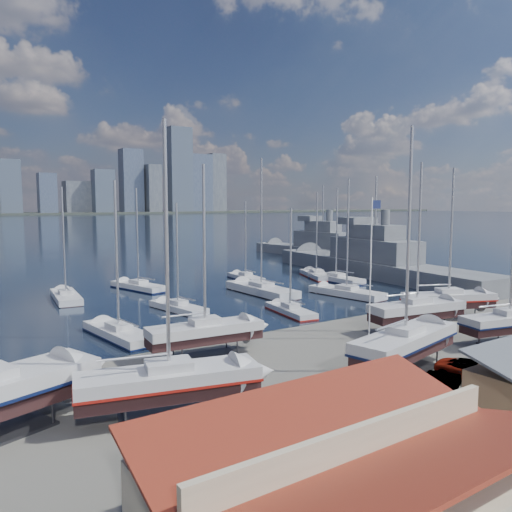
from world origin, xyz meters
TOP-DOWN VIEW (x-y plane):
  - ground at (0.00, -10.00)m, footprint 1400.00×1400.00m
  - shed_red at (-18.00, -26.00)m, footprint 14.70×9.45m
  - sailboat_cradle_1 at (-19.24, -12.56)m, footprint 10.67×5.19m
  - sailboat_cradle_2 at (-12.25, -3.66)m, footprint 9.40×3.45m
  - sailboat_cradle_3 at (-1.91, -14.72)m, footprint 11.24×5.27m
  - sailboat_cradle_4 at (8.22, -7.67)m, footprint 10.04×4.33m
  - sailboat_cradle_5 at (11.14, -15.02)m, footprint 9.36×4.46m
  - sailboat_cradle_6 at (15.28, -6.14)m, footprint 10.02×6.31m
  - sailboat_moored_2 at (-15.94, 26.43)m, footprint 3.71×10.01m
  - sailboat_moored_3 at (-16.16, 5.51)m, footprint 4.00×10.16m
  - sailboat_moored_4 at (-6.87, 13.04)m, footprint 3.82×8.71m
  - sailboat_moored_5 at (-5.54, 28.99)m, footprint 5.27×10.33m
  - sailboat_moored_6 at (2.72, 4.80)m, footprint 3.41×8.35m
  - sailboat_moored_7 at (6.91, 16.56)m, footprint 3.82×12.55m
  - sailboat_moored_8 at (11.69, 27.99)m, footprint 3.18×8.85m
  - sailboat_moored_9 at (15.27, 9.02)m, footprint 4.51×10.89m
  - sailboat_moored_10 at (22.56, 18.93)m, footprint 2.87×10.15m
  - sailboat_moored_11 at (22.68, 23.76)m, footprint 6.04×10.00m
  - naval_ship_east at (32.34, 20.24)m, footprint 12.39×48.04m
  - naval_ship_west at (44.79, 47.53)m, footprint 10.16×39.99m
  - car_a at (-13.71, -21.11)m, footprint 1.66×3.95m
  - car_b at (-3.51, -18.95)m, footprint 4.79×3.27m
  - car_c at (0.43, -18.74)m, footprint 3.87×5.56m
  - flagpole at (2.51, -7.14)m, footprint 1.11×0.12m

SIDE VIEW (x-z plane):
  - ground at x=0.00m, z-range 0.00..0.00m
  - sailboat_moored_11 at x=22.68m, z-range -6.93..7.54m
  - sailboat_moored_3 at x=-16.16m, z-range -7.09..7.70m
  - sailboat_moored_5 at x=-5.54m, z-range -7.13..7.75m
  - sailboat_moored_10 at x=22.56m, z-range -7.28..7.89m
  - sailboat_moored_8 at x=11.69m, z-range -6.18..6.79m
  - sailboat_moored_6 at x=2.72m, z-range -5.75..6.37m
  - sailboat_moored_2 at x=-15.94m, z-range -7.07..7.71m
  - sailboat_moored_9 at x=15.27m, z-range -7.65..8.30m
  - sailboat_moored_4 at x=-6.87m, z-range -6.03..6.68m
  - sailboat_moored_7 at x=6.91m, z-range -9.08..9.74m
  - car_a at x=-13.71m, z-range 0.00..1.33m
  - car_c at x=0.43m, z-range 0.00..1.41m
  - car_b at x=-3.51m, z-range 0.00..1.49m
  - naval_ship_east at x=32.34m, z-range -7.47..10.80m
  - naval_ship_west at x=44.79m, z-range -7.11..10.45m
  - sailboat_cradle_5 at x=11.14m, z-range -5.34..9.35m
  - sailboat_cradle_2 at x=-12.25m, z-range -5.51..9.57m
  - sailboat_cradle_6 at x=15.28m, z-range -5.81..9.93m
  - sailboat_cradle_4 at x=8.22m, z-range -5.87..10.01m
  - sailboat_cradle_1 at x=-19.24m, z-range -6.19..10.39m
  - sailboat_cradle_3 at x=-1.91m, z-range -6.56..10.85m
  - shed_red at x=-18.00m, z-range 0.07..4.57m
  - flagpole at x=2.51m, z-range 1.00..13.64m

